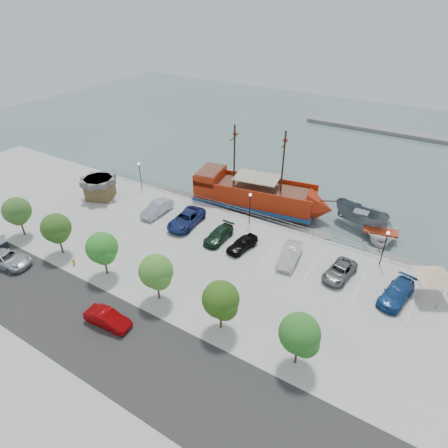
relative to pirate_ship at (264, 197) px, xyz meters
The scene contains 33 objects.
ground 12.19m from the pirate_ship, 86.92° to the right, with size 160.00×160.00×0.00m, color #516663.
land_slab 33.05m from the pirate_ship, 88.88° to the right, with size 100.00×58.00×1.20m, color #B3B2B0.
street 28.03m from the pirate_ship, 88.68° to the right, with size 100.00×8.00×0.04m, color #2C2B2B.
sidewalk 22.04m from the pirate_ship, 88.32° to the right, with size 100.00×4.00×0.05m, color #BAB8B0.
seawall_railing 4.28m from the pirate_ship, 81.25° to the right, with size 50.00×0.06×1.00m.
far_shore 44.33m from the pirate_ship, 76.09° to the left, with size 40.00×3.00×0.80m, color gray.
pirate_ship is the anchor object (origin of this frame).
patrol_boat 12.72m from the pirate_ship, 11.67° to the left, with size 2.75×7.31×2.83m, color slate.
speedboat 15.46m from the pirate_ship, ahead, with size 4.89×6.84×1.42m, color silver.
dock_west 12.45m from the pirate_ship, 166.84° to the right, with size 6.72×1.92×0.38m, color #68635B.
dock_mid 7.91m from the pirate_ship, 21.37° to the right, with size 6.28×1.79×0.36m, color slate.
dock_east 18.40m from the pirate_ship, ahead, with size 6.26×1.79×0.36m, color gray.
shed 23.10m from the pirate_ship, 153.20° to the right, with size 4.85×4.85×3.04m.
canopy_tent 23.14m from the pirate_ship, 20.00° to the right, with size 5.48×5.48×3.70m.
street_van 31.81m from the pirate_ship, 123.78° to the right, with size 2.53×5.49×1.53m, color #A7ADB5.
street_sedan 26.99m from the pirate_ship, 94.44° to the right, with size 1.53×4.38×1.44m, color #930204.
fire_hydrant 25.55m from the pirate_ship, 116.77° to the right, with size 0.27×0.27×0.79m.
lamp_post_left 18.30m from the pirate_ship, 162.40° to the right, with size 0.36×0.36×4.28m.
lamp_post_mid 5.86m from the pirate_ship, 83.30° to the right, with size 0.36×0.36×4.28m.
lamp_post_right 17.64m from the pirate_ship, 18.29° to the right, with size 0.36×0.36×4.28m.
tree_a 30.70m from the pirate_ship, 133.85° to the right, with size 3.30×3.20×5.00m.
tree_b 26.35m from the pirate_ship, 122.76° to the right, with size 3.30×3.20×5.00m.
tree_c 23.33m from the pirate_ship, 108.08° to the right, with size 3.30×3.20×5.00m.
tree_d 22.19m from the pirate_ship, 90.54° to the right, with size 3.30×3.20×5.00m.
tree_e 23.21m from the pirate_ship, 72.90° to the right, with size 3.30×3.20×5.00m.
tree_f 26.13m from the pirate_ship, 58.00° to the right, with size 3.30×3.20×5.00m.
parked_car_b 14.57m from the pirate_ship, 138.07° to the right, with size 1.74×4.99×1.65m, color #A8ADBE.
parked_car_c 11.58m from the pirate_ship, 120.91° to the right, with size 2.78×6.02×1.67m, color navy.
parked_car_d 10.64m from the pirate_ship, 93.89° to the right, with size 1.93×4.76×1.38m, color black.
parked_car_e 11.09m from the pirate_ship, 76.68° to the right, with size 1.71×4.24×1.44m, color black.
parked_car_f 12.83m from the pirate_ship, 51.12° to the right, with size 1.73×4.96×1.63m, color silver.
parked_car_g 16.62m from the pirate_ship, 35.93° to the right, with size 2.21×4.80×1.33m, color #5E5E5E.
parked_car_h 21.68m from the pirate_ship, 28.24° to the right, with size 2.12×5.22×1.51m, color navy.
Camera 1 is at (18.20, -29.45, 25.49)m, focal length 30.00 mm.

